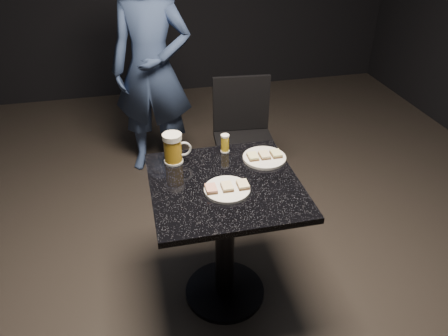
% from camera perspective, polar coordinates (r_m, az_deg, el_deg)
% --- Properties ---
extents(floor, '(6.00, 6.00, 0.00)m').
position_cam_1_polar(floor, '(2.56, 0.10, -15.92)').
color(floor, black).
rests_on(floor, ground).
extents(plate_large, '(0.21, 0.21, 0.01)m').
position_cam_1_polar(plate_large, '(2.00, 0.41, -2.84)').
color(plate_large, silver).
rests_on(plate_large, table).
extents(plate_small, '(0.22, 0.22, 0.01)m').
position_cam_1_polar(plate_small, '(2.24, 5.29, 1.33)').
color(plate_small, silver).
rests_on(plate_small, table).
extents(patron, '(0.68, 0.54, 1.62)m').
position_cam_1_polar(patron, '(3.28, -9.41, 12.52)').
color(patron, navy).
rests_on(patron, floor).
extents(table, '(0.70, 0.70, 0.75)m').
position_cam_1_polar(table, '(2.20, 0.12, -7.13)').
color(table, black).
rests_on(table, floor).
extents(beer_mug, '(0.14, 0.10, 0.16)m').
position_cam_1_polar(beer_mug, '(2.19, -6.62, 2.58)').
color(beer_mug, silver).
rests_on(beer_mug, table).
extents(beer_tumbler, '(0.05, 0.05, 0.10)m').
position_cam_1_polar(beer_tumbler, '(2.28, 0.14, 3.25)').
color(beer_tumbler, silver).
rests_on(beer_tumbler, table).
extents(chair, '(0.43, 0.43, 0.87)m').
position_cam_1_polar(chair, '(3.02, 2.55, 4.56)').
color(chair, black).
rests_on(chair, floor).
extents(canapes_on_plate_large, '(0.20, 0.07, 0.02)m').
position_cam_1_polar(canapes_on_plate_large, '(1.99, 0.41, -2.45)').
color(canapes_on_plate_large, '#4C3521').
rests_on(canapes_on_plate_large, plate_large).
extents(canapes_on_plate_small, '(0.17, 0.07, 0.02)m').
position_cam_1_polar(canapes_on_plate_small, '(2.23, 5.31, 1.69)').
color(canapes_on_plate_small, '#4C3521').
rests_on(canapes_on_plate_small, plate_small).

